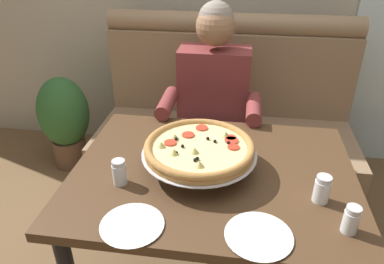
{
  "coord_description": "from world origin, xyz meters",
  "views": [
    {
      "loc": [
        0.09,
        -1.22,
        1.61
      ],
      "look_at": [
        -0.1,
        0.1,
        0.85
      ],
      "focal_mm": 34.2,
      "sensor_mm": 36.0,
      "label": 1
    }
  ],
  "objects_px": {
    "dining_table": "(212,189)",
    "shaker_parmesan": "(322,191)",
    "shaker_pepper_flakes": "(351,221)",
    "plate_near_right": "(259,234)",
    "potted_plant": "(65,119)",
    "booth_bench": "(225,134)",
    "shaker_oregano": "(120,174)",
    "pizza": "(199,148)",
    "plate_near_left": "(132,223)",
    "diner_main": "(212,108)"
  },
  "relations": [
    {
      "from": "dining_table",
      "to": "shaker_parmesan",
      "type": "distance_m",
      "value": 0.44
    },
    {
      "from": "shaker_pepper_flakes",
      "to": "plate_near_right",
      "type": "height_order",
      "value": "shaker_pepper_flakes"
    },
    {
      "from": "shaker_pepper_flakes",
      "to": "potted_plant",
      "type": "bearing_deg",
      "value": 142.72
    },
    {
      "from": "booth_bench",
      "to": "shaker_pepper_flakes",
      "type": "distance_m",
      "value": 1.32
    },
    {
      "from": "potted_plant",
      "to": "dining_table",
      "type": "bearing_deg",
      "value": -39.87
    },
    {
      "from": "dining_table",
      "to": "potted_plant",
      "type": "relative_size",
      "value": 1.63
    },
    {
      "from": "dining_table",
      "to": "shaker_oregano",
      "type": "xyz_separation_m",
      "value": [
        -0.35,
        -0.13,
        0.14
      ]
    },
    {
      "from": "dining_table",
      "to": "shaker_parmesan",
      "type": "xyz_separation_m",
      "value": [
        0.4,
        -0.13,
        0.14
      ]
    },
    {
      "from": "shaker_oregano",
      "to": "shaker_pepper_flakes",
      "type": "xyz_separation_m",
      "value": [
        0.82,
        -0.14,
        -0.0
      ]
    },
    {
      "from": "booth_bench",
      "to": "shaker_pepper_flakes",
      "type": "bearing_deg",
      "value": -68.25
    },
    {
      "from": "potted_plant",
      "to": "shaker_parmesan",
      "type": "bearing_deg",
      "value": -35.12
    },
    {
      "from": "booth_bench",
      "to": "dining_table",
      "type": "relative_size",
      "value": 1.42
    },
    {
      "from": "booth_bench",
      "to": "pizza",
      "type": "distance_m",
      "value": 1.0
    },
    {
      "from": "potted_plant",
      "to": "shaker_pepper_flakes",
      "type": "bearing_deg",
      "value": -37.28
    },
    {
      "from": "shaker_oregano",
      "to": "plate_near_right",
      "type": "distance_m",
      "value": 0.57
    },
    {
      "from": "plate_near_right",
      "to": "shaker_parmesan",
      "type": "bearing_deg",
      "value": 43.7
    },
    {
      "from": "dining_table",
      "to": "shaker_pepper_flakes",
      "type": "height_order",
      "value": "shaker_pepper_flakes"
    },
    {
      "from": "shaker_oregano",
      "to": "plate_near_left",
      "type": "height_order",
      "value": "shaker_oregano"
    },
    {
      "from": "shaker_parmesan",
      "to": "plate_near_left",
      "type": "distance_m",
      "value": 0.68
    },
    {
      "from": "pizza",
      "to": "shaker_pepper_flakes",
      "type": "xyz_separation_m",
      "value": [
        0.53,
        -0.28,
        -0.05
      ]
    },
    {
      "from": "booth_bench",
      "to": "shaker_oregano",
      "type": "xyz_separation_m",
      "value": [
        -0.35,
        -1.04,
        0.38
      ]
    },
    {
      "from": "dining_table",
      "to": "shaker_oregano",
      "type": "relative_size",
      "value": 11.08
    },
    {
      "from": "dining_table",
      "to": "shaker_parmesan",
      "type": "bearing_deg",
      "value": -17.75
    },
    {
      "from": "pizza",
      "to": "shaker_oregano",
      "type": "height_order",
      "value": "pizza"
    },
    {
      "from": "shaker_oregano",
      "to": "shaker_parmesan",
      "type": "bearing_deg",
      "value": 0.38
    },
    {
      "from": "booth_bench",
      "to": "pizza",
      "type": "height_order",
      "value": "booth_bench"
    },
    {
      "from": "shaker_oregano",
      "to": "pizza",
      "type": "bearing_deg",
      "value": 26.24
    },
    {
      "from": "booth_bench",
      "to": "shaker_parmesan",
      "type": "relative_size",
      "value": 15.26
    },
    {
      "from": "diner_main",
      "to": "pizza",
      "type": "height_order",
      "value": "diner_main"
    },
    {
      "from": "booth_bench",
      "to": "shaker_parmesan",
      "type": "bearing_deg",
      "value": -68.8
    },
    {
      "from": "booth_bench",
      "to": "diner_main",
      "type": "height_order",
      "value": "diner_main"
    },
    {
      "from": "dining_table",
      "to": "plate_near_left",
      "type": "bearing_deg",
      "value": -123.79
    },
    {
      "from": "diner_main",
      "to": "shaker_oregano",
      "type": "bearing_deg",
      "value": -109.77
    },
    {
      "from": "pizza",
      "to": "plate_near_left",
      "type": "bearing_deg",
      "value": -116.1
    },
    {
      "from": "diner_main",
      "to": "potted_plant",
      "type": "xyz_separation_m",
      "value": [
        -1.1,
        0.33,
        -0.32
      ]
    },
    {
      "from": "booth_bench",
      "to": "diner_main",
      "type": "bearing_deg",
      "value": -104.5
    },
    {
      "from": "shaker_pepper_flakes",
      "to": "plate_near_left",
      "type": "height_order",
      "value": "shaker_pepper_flakes"
    },
    {
      "from": "shaker_oregano",
      "to": "potted_plant",
      "type": "relative_size",
      "value": 0.15
    },
    {
      "from": "diner_main",
      "to": "plate_near_right",
      "type": "distance_m",
      "value": 1.01
    },
    {
      "from": "shaker_pepper_flakes",
      "to": "diner_main",
      "type": "bearing_deg",
      "value": 120.59
    },
    {
      "from": "shaker_oregano",
      "to": "shaker_parmesan",
      "type": "height_order",
      "value": "shaker_parmesan"
    },
    {
      "from": "diner_main",
      "to": "potted_plant",
      "type": "bearing_deg",
      "value": 163.06
    },
    {
      "from": "shaker_oregano",
      "to": "plate_near_left",
      "type": "bearing_deg",
      "value": -63.0
    },
    {
      "from": "shaker_parmesan",
      "to": "potted_plant",
      "type": "height_order",
      "value": "shaker_parmesan"
    },
    {
      "from": "plate_near_right",
      "to": "booth_bench",
      "type": "bearing_deg",
      "value": 98.22
    },
    {
      "from": "booth_bench",
      "to": "diner_main",
      "type": "xyz_separation_m",
      "value": [
        -0.07,
        -0.27,
        0.31
      ]
    },
    {
      "from": "plate_near_left",
      "to": "shaker_parmesan",
      "type": "bearing_deg",
      "value": 19.34
    },
    {
      "from": "shaker_pepper_flakes",
      "to": "plate_near_right",
      "type": "relative_size",
      "value": 0.45
    },
    {
      "from": "dining_table",
      "to": "pizza",
      "type": "height_order",
      "value": "pizza"
    },
    {
      "from": "plate_near_left",
      "to": "diner_main",
      "type": "bearing_deg",
      "value": 80.46
    }
  ]
}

